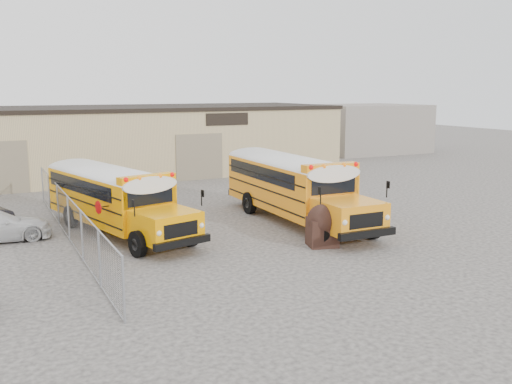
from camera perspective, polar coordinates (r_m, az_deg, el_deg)
name	(u,v)px	position (r m, az deg, el deg)	size (l,w,h in m)	color
ground	(240,241)	(22.47, -1.58, -4.88)	(120.00, 120.00, 0.00)	#34312F
warehouse	(120,140)	(40.87, -13.49, 5.10)	(30.20, 10.20, 4.67)	tan
chainlink_fence	(69,218)	(23.44, -18.23, -2.49)	(0.07, 18.07, 1.81)	#92959A
distant_building_right	(365,128)	(54.93, 10.80, 6.28)	(10.00, 8.00, 4.40)	gray
school_bus_left	(60,178)	(29.36, -18.99, 1.33)	(4.48, 9.66, 2.75)	#FF9C00
school_bus_right	(237,166)	(31.06, -1.88, 2.60)	(2.73, 10.20, 2.98)	orange
tarp_bundle	(322,225)	(21.66, 6.66, -3.28)	(1.29, 1.21, 1.61)	black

